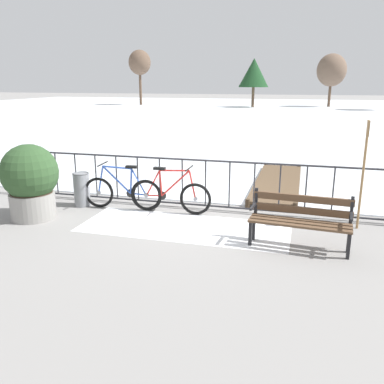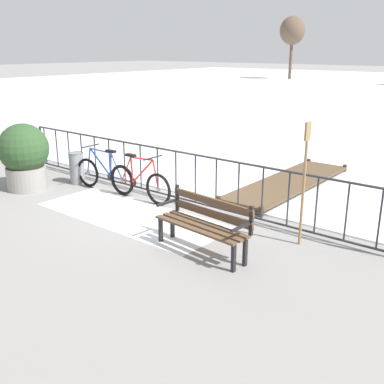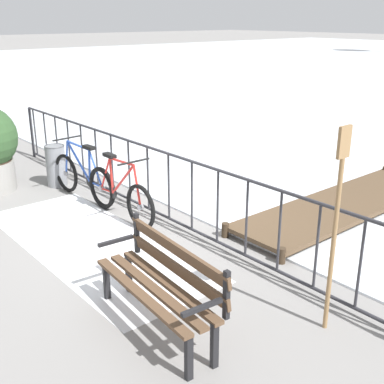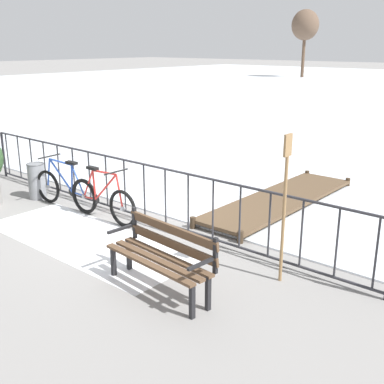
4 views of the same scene
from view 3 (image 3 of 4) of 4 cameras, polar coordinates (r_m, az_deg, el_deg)
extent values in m
plane|color=gray|center=(7.38, -3.84, -3.05)|extent=(160.00, 160.00, 0.00)
cube|color=white|center=(6.69, -11.45, -5.87)|extent=(3.87, 1.50, 0.01)
cylinder|color=#2D2D33|center=(7.04, -4.03, 4.86)|extent=(9.00, 0.04, 0.04)
cylinder|color=#2D2D33|center=(7.35, -3.85, -2.47)|extent=(9.00, 0.04, 0.04)
cylinder|color=#2D2D33|center=(11.03, -18.04, 6.55)|extent=(0.06, 0.06, 1.05)
cylinder|color=#2D2D33|center=(10.86, -17.69, 6.60)|extent=(0.03, 0.03, 0.97)
cylinder|color=#2D2D33|center=(10.40, -16.57, 6.17)|extent=(0.03, 0.03, 0.97)
cylinder|color=#2D2D33|center=(9.94, -15.36, 5.70)|extent=(0.03, 0.03, 0.97)
cylinder|color=#2D2D33|center=(9.50, -14.04, 5.18)|extent=(0.03, 0.03, 0.97)
cylinder|color=#2D2D33|center=(9.06, -12.58, 4.60)|extent=(0.03, 0.03, 0.97)
cylinder|color=#2D2D33|center=(8.62, -10.99, 3.97)|extent=(0.03, 0.03, 0.97)
cylinder|color=#2D2D33|center=(8.20, -9.22, 3.26)|extent=(0.03, 0.03, 0.97)
cylinder|color=#2D2D33|center=(7.78, -7.28, 2.47)|extent=(0.03, 0.03, 0.97)
cylinder|color=#2D2D33|center=(7.38, -5.11, 1.59)|extent=(0.03, 0.03, 0.97)
cylinder|color=#2D2D33|center=(6.99, -2.70, 0.61)|extent=(0.03, 0.03, 0.97)
cylinder|color=#2D2D33|center=(6.61, -0.02, -0.48)|extent=(0.03, 0.03, 0.97)
cylinder|color=#2D2D33|center=(6.26, 2.98, -1.71)|extent=(0.03, 0.03, 0.97)
cylinder|color=#2D2D33|center=(5.92, 6.33, -3.07)|extent=(0.03, 0.03, 0.97)
cylinder|color=#2D2D33|center=(5.62, 10.08, -4.57)|extent=(0.03, 0.03, 0.97)
cylinder|color=#2D2D33|center=(5.34, 14.25, -6.21)|extent=(0.03, 0.03, 0.97)
cylinder|color=#2D2D33|center=(5.10, 18.87, -7.98)|extent=(0.03, 0.03, 0.97)
torus|color=black|center=(7.79, -10.35, 0.51)|extent=(0.66, 0.11, 0.66)
cylinder|color=gray|center=(7.79, -10.35, 0.51)|extent=(0.08, 0.07, 0.08)
torus|color=black|center=(8.64, -14.35, 2.12)|extent=(0.66, 0.11, 0.66)
cylinder|color=gray|center=(8.64, -14.35, 2.12)|extent=(0.08, 0.07, 0.08)
cylinder|color=#2D51B2|center=(7.96, -11.78, 2.98)|extent=(0.08, 0.04, 0.53)
cylinder|color=#2D51B2|center=(8.21, -13.00, 3.51)|extent=(0.61, 0.09, 0.59)
cylinder|color=#2D51B2|center=(8.13, -13.06, 5.27)|extent=(0.63, 0.09, 0.07)
cylinder|color=#2D51B2|center=(7.92, -11.05, 0.86)|extent=(0.34, 0.06, 0.05)
cylinder|color=#2D51B2|center=(7.83, -11.09, 2.66)|extent=(0.32, 0.05, 0.56)
cylinder|color=#2D51B2|center=(8.51, -14.29, 3.89)|extent=(0.16, 0.05, 0.59)
cube|color=black|center=(7.86, -11.84, 5.08)|extent=(0.25, 0.12, 0.05)
cylinder|color=black|center=(8.37, -14.26, 6.05)|extent=(0.07, 0.52, 0.03)
cylinder|color=black|center=(8.05, -11.73, 1.20)|extent=(0.18, 0.03, 0.18)
torus|color=black|center=(7.76, -10.42, 0.42)|extent=(0.66, 0.06, 0.66)
cylinder|color=gray|center=(7.76, -10.42, 0.42)|extent=(0.08, 0.06, 0.08)
torus|color=black|center=(6.92, -5.98, -1.74)|extent=(0.66, 0.06, 0.66)
cylinder|color=gray|center=(6.92, -5.98, -1.74)|extent=(0.08, 0.06, 0.08)
cylinder|color=red|center=(7.41, -9.31, 1.90)|extent=(0.08, 0.04, 0.53)
cylinder|color=red|center=(7.15, -7.99, 1.43)|extent=(0.61, 0.04, 0.59)
cylinder|color=red|center=(7.09, -8.18, 3.51)|extent=(0.63, 0.04, 0.07)
cylinder|color=red|center=(7.62, -9.78, 0.18)|extent=(0.34, 0.03, 0.05)
cylinder|color=red|center=(7.55, -9.98, 2.12)|extent=(0.32, 0.03, 0.56)
cylinder|color=red|center=(6.87, -6.37, 0.66)|extent=(0.16, 0.03, 0.59)
cube|color=black|center=(7.34, -9.53, 4.20)|extent=(0.24, 0.10, 0.05)
cylinder|color=black|center=(6.82, -6.77, 3.49)|extent=(0.03, 0.52, 0.03)
cylinder|color=black|center=(7.48, -9.12, -0.07)|extent=(0.18, 0.02, 0.18)
cube|color=brown|center=(4.77, -2.81, -10.58)|extent=(1.60, 0.24, 0.04)
cube|color=brown|center=(4.70, -4.43, -11.10)|extent=(1.60, 0.24, 0.04)
cube|color=brown|center=(4.64, -6.09, -11.64)|extent=(1.60, 0.24, 0.04)
cube|color=brown|center=(4.75, -1.85, -8.79)|extent=(1.60, 0.19, 0.12)
cube|color=brown|center=(4.66, -1.88, -6.62)|extent=(1.60, 0.19, 0.12)
cube|color=black|center=(4.24, -0.38, -18.54)|extent=(0.05, 0.06, 0.44)
cube|color=black|center=(4.36, 2.61, -17.28)|extent=(0.05, 0.06, 0.44)
cube|color=black|center=(4.17, 4.01, -11.81)|extent=(0.05, 0.05, 0.45)
cube|color=black|center=(4.06, 1.18, -13.19)|extent=(0.07, 0.40, 0.04)
cube|color=black|center=(5.35, -9.86, -10.01)|extent=(0.05, 0.06, 0.44)
cube|color=black|center=(5.45, -7.33, -9.29)|extent=(0.05, 0.06, 0.44)
cube|color=black|center=(5.30, -6.41, -4.73)|extent=(0.05, 0.05, 0.45)
cube|color=black|center=(5.20, -8.81, -5.61)|extent=(0.07, 0.40, 0.04)
cylinder|color=gray|center=(9.00, -15.45, 2.92)|extent=(0.34, 0.34, 0.72)
torus|color=#494A4E|center=(8.91, -15.66, 5.13)|extent=(0.35, 0.35, 0.02)
cylinder|color=#937047|center=(4.70, 15.99, -6.24)|extent=(0.04, 0.04, 1.70)
cube|color=#937047|center=(4.37, 17.20, 5.55)|extent=(0.03, 0.16, 0.28)
cube|color=brown|center=(7.94, 17.20, -1.31)|extent=(1.10, 4.12, 0.06)
cylinder|color=#3C2E20|center=(6.73, 3.86, -4.42)|extent=(0.10, 0.10, 0.20)
cylinder|color=#3C2E20|center=(6.13, 10.32, -7.24)|extent=(0.10, 0.10, 0.20)
camera|label=1|loc=(5.25, -89.64, -2.33)|focal=38.00mm
camera|label=2|loc=(2.85, -142.52, -11.88)|focal=42.67mm
camera|label=4|loc=(1.71, -150.36, -10.74)|focal=45.10mm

